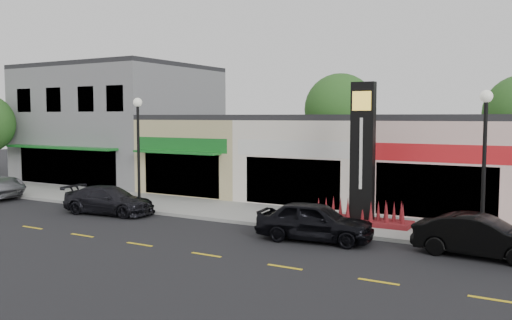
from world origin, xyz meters
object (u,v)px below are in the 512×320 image
object	(u,v)px
lamp_east_near	(484,152)
car_black_sedan	(315,221)
lamp_west_near	(138,141)
pylon_sign	(362,174)
car_dark_sedan	(109,200)
car_black_conv	(481,236)

from	to	relation	value
lamp_east_near	car_black_sedan	distance (m)	6.52
lamp_east_near	car_black_sedan	size ratio (longest dim) A/B	1.23
lamp_west_near	lamp_east_near	bearing A→B (deg)	0.00
pylon_sign	car_dark_sedan	bearing A→B (deg)	-164.54
lamp_west_near	car_black_conv	world-z (taller)	lamp_west_near
pylon_sign	car_black_conv	size ratio (longest dim) A/B	1.40
lamp_east_near	car_dark_sedan	bearing A→B (deg)	-174.82
lamp_east_near	car_dark_sedan	xyz separation A→B (m)	(-16.56, -1.50, -2.80)
lamp_east_near	car_black_sedan	xyz separation A→B (m)	(-5.66, -1.73, -2.72)
lamp_west_near	lamp_east_near	xyz separation A→B (m)	(16.00, 0.00, 0.00)
car_dark_sedan	car_black_sedan	xyz separation A→B (m)	(10.90, -0.23, 0.08)
lamp_west_near	car_black_sedan	xyz separation A→B (m)	(10.34, -1.73, -2.72)
car_black_sedan	lamp_west_near	bearing A→B (deg)	73.81
lamp_west_near	car_dark_sedan	xyz separation A→B (m)	(-0.56, -1.50, -2.80)
lamp_west_near	pylon_sign	size ratio (longest dim) A/B	0.91
pylon_sign	car_black_conv	distance (m)	6.06
lamp_west_near	car_black_sedan	distance (m)	10.83
lamp_east_near	car_black_conv	bearing A→B (deg)	-84.24
car_dark_sedan	car_black_conv	bearing A→B (deg)	-96.18
lamp_west_near	car_black_conv	xyz separation A→B (m)	(16.12, -1.15, -2.77)
car_dark_sedan	car_black_sedan	bearing A→B (deg)	-98.58
pylon_sign	car_black_sedan	world-z (taller)	pylon_sign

